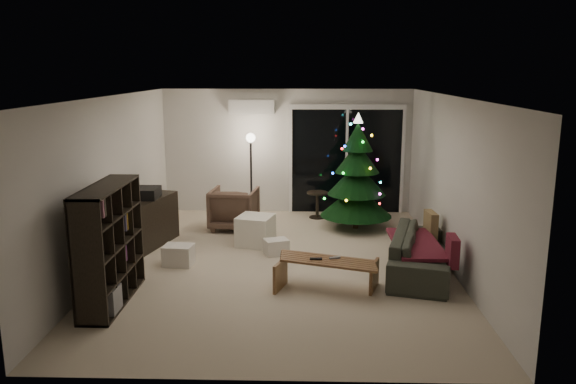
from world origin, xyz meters
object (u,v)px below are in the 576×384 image
sofa (422,253)px  armchair (234,208)px  bookshelf (95,245)px  christmas_tree (357,172)px  media_cabinet (147,222)px  coffee_table (327,274)px

sofa → armchair: bearing=68.4°
armchair → bookshelf: bearing=74.5°
christmas_tree → bookshelf: bearing=-135.7°
christmas_tree → armchair: bearing=-177.6°
media_cabinet → armchair: size_ratio=1.55×
bookshelf → armchair: (1.31, 3.37, -0.37)m
bookshelf → sofa: 4.48m
media_cabinet → christmas_tree: christmas_tree is taller
sofa → bookshelf: bearing=120.0°
media_cabinet → coffee_table: 3.45m
bookshelf → armchair: bearing=52.3°
armchair → christmas_tree: 2.34m
sofa → coffee_table: 1.55m
media_cabinet → armchair: bearing=52.8°
bookshelf → media_cabinet: (0.00, 2.32, -0.35)m
armchair → sofa: armchair is taller
bookshelf → coffee_table: 3.00m
media_cabinet → christmas_tree: size_ratio=0.61×
bookshelf → sofa: bearing=-1.3°
media_cabinet → coffee_table: bearing=-18.1°
media_cabinet → christmas_tree: (3.55, 1.14, 0.66)m
armchair → christmas_tree: christmas_tree is taller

